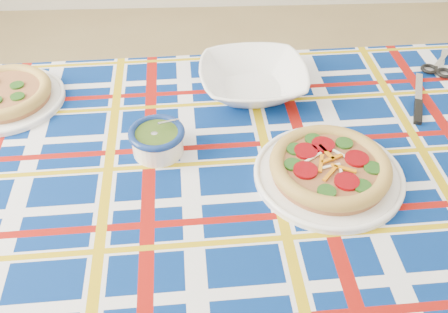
{
  "coord_description": "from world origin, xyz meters",
  "views": [
    {
      "loc": [
        0.13,
        -1.27,
        1.53
      ],
      "look_at": [
        0.17,
        -0.45,
        0.8
      ],
      "focal_mm": 40.0,
      "sensor_mm": 36.0,
      "label": 1
    }
  ],
  "objects_px": {
    "main_focaccia_plate": "(330,167)",
    "serving_bowl": "(253,80)",
    "dining_table": "(231,205)",
    "pesto_bowl": "(157,139)"
  },
  "relations": [
    {
      "from": "dining_table",
      "to": "main_focaccia_plate",
      "type": "xyz_separation_m",
      "value": [
        0.21,
        -0.0,
        0.11
      ]
    },
    {
      "from": "serving_bowl",
      "to": "dining_table",
      "type": "bearing_deg",
      "value": -102.52
    },
    {
      "from": "main_focaccia_plate",
      "to": "serving_bowl",
      "type": "bearing_deg",
      "value": 111.77
    },
    {
      "from": "dining_table",
      "to": "main_focaccia_plate",
      "type": "bearing_deg",
      "value": -3.82
    },
    {
      "from": "main_focaccia_plate",
      "to": "dining_table",
      "type": "bearing_deg",
      "value": 178.96
    },
    {
      "from": "pesto_bowl",
      "to": "serving_bowl",
      "type": "relative_size",
      "value": 0.45
    },
    {
      "from": "dining_table",
      "to": "main_focaccia_plate",
      "type": "relative_size",
      "value": 5.16
    },
    {
      "from": "dining_table",
      "to": "pesto_bowl",
      "type": "xyz_separation_m",
      "value": [
        -0.16,
        0.1,
        0.12
      ]
    },
    {
      "from": "pesto_bowl",
      "to": "serving_bowl",
      "type": "bearing_deg",
      "value": 44.61
    },
    {
      "from": "dining_table",
      "to": "pesto_bowl",
      "type": "relative_size",
      "value": 13.45
    }
  ]
}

